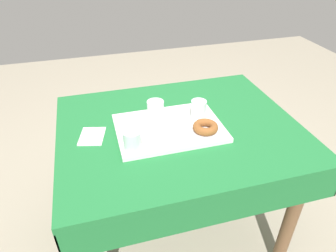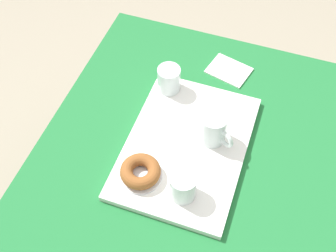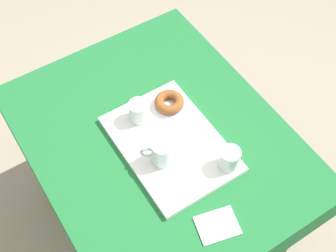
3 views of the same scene
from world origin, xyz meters
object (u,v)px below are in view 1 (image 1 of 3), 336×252
(water_glass_far, at_px, (198,110))
(sugar_donut_left, at_px, (205,127))
(water_glass_near, at_px, (132,141))
(paper_napkin, at_px, (92,136))
(dining_table, at_px, (179,146))
(serving_tray, at_px, (169,128))
(donut_plate_left, at_px, (205,131))
(tea_mug_left, at_px, (156,111))

(water_glass_far, xyz_separation_m, sugar_donut_left, (-0.01, -0.12, -0.01))
(water_glass_near, xyz_separation_m, paper_napkin, (-0.15, 0.16, -0.06))
(paper_napkin, bearing_deg, dining_table, -3.01)
(dining_table, relative_size, water_glass_near, 13.17)
(serving_tray, xyz_separation_m, water_glass_far, (0.15, 0.04, 0.05))
(water_glass_near, bearing_deg, sugar_donut_left, 5.69)
(water_glass_far, xyz_separation_m, paper_napkin, (-0.49, 0.00, -0.05))
(water_glass_far, relative_size, donut_plate_left, 0.71)
(water_glass_near, distance_m, sugar_donut_left, 0.33)
(tea_mug_left, bearing_deg, paper_napkin, -175.22)
(dining_table, bearing_deg, water_glass_near, -150.32)
(water_glass_near, height_order, water_glass_far, same)
(serving_tray, height_order, tea_mug_left, tea_mug_left)
(sugar_donut_left, bearing_deg, water_glass_near, -174.31)
(water_glass_near, distance_m, water_glass_far, 0.37)
(tea_mug_left, xyz_separation_m, paper_napkin, (-0.30, -0.02, -0.06))
(dining_table, height_order, paper_napkin, paper_napkin)
(water_glass_far, bearing_deg, water_glass_near, -155.16)
(water_glass_near, height_order, donut_plate_left, water_glass_near)
(donut_plate_left, relative_size, paper_napkin, 0.88)
(dining_table, bearing_deg, donut_plate_left, -50.73)
(paper_napkin, bearing_deg, serving_tray, -6.63)
(sugar_donut_left, bearing_deg, serving_tray, 148.43)
(serving_tray, height_order, donut_plate_left, donut_plate_left)
(water_glass_far, bearing_deg, sugar_donut_left, -96.17)
(dining_table, height_order, serving_tray, serving_tray)
(donut_plate_left, bearing_deg, dining_table, 129.27)
(serving_tray, xyz_separation_m, water_glass_near, (-0.19, -0.12, 0.05))
(dining_table, height_order, tea_mug_left, tea_mug_left)
(tea_mug_left, height_order, sugar_donut_left, tea_mug_left)
(serving_tray, distance_m, tea_mug_left, 0.10)
(tea_mug_left, relative_size, donut_plate_left, 0.92)
(water_glass_near, distance_m, donut_plate_left, 0.33)
(water_glass_far, distance_m, sugar_donut_left, 0.13)
(serving_tray, distance_m, water_glass_far, 0.16)
(paper_napkin, bearing_deg, water_glass_near, -45.66)
(serving_tray, bearing_deg, donut_plate_left, -31.57)
(donut_plate_left, bearing_deg, sugar_donut_left, 0.00)
(dining_table, relative_size, serving_tray, 2.32)
(sugar_donut_left, bearing_deg, tea_mug_left, 140.96)
(dining_table, xyz_separation_m, tea_mug_left, (-0.10, 0.05, 0.19))
(tea_mug_left, distance_m, water_glass_far, 0.20)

